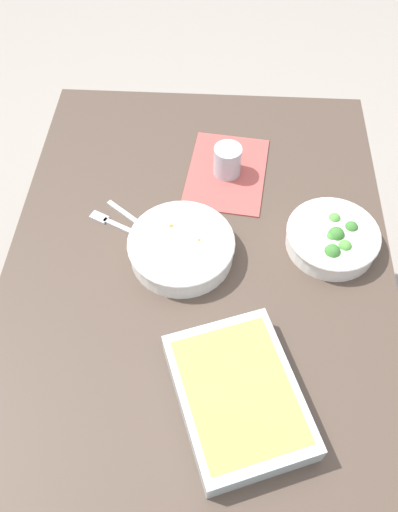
% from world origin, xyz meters
% --- Properties ---
extents(ground_plane, '(6.00, 6.00, 0.00)m').
position_xyz_m(ground_plane, '(0.00, 0.00, 0.00)').
color(ground_plane, '#9E9389').
extents(dining_table, '(1.20, 0.90, 0.74)m').
position_xyz_m(dining_table, '(0.00, 0.00, 0.65)').
color(dining_table, '#4C3D33').
rests_on(dining_table, ground_plane).
extents(placemat, '(0.30, 0.23, 0.00)m').
position_xyz_m(placemat, '(0.27, -0.06, 0.74)').
color(placemat, '#B24C47').
rests_on(placemat, dining_table).
extents(stew_bowl, '(0.25, 0.25, 0.06)m').
position_xyz_m(stew_bowl, '(0.00, 0.04, 0.77)').
color(stew_bowl, white).
rests_on(stew_bowl, dining_table).
extents(broccoli_bowl, '(0.22, 0.22, 0.07)m').
position_xyz_m(broccoli_bowl, '(0.05, -0.31, 0.77)').
color(broccoli_bowl, white).
rests_on(broccoli_bowl, dining_table).
extents(baking_dish, '(0.36, 0.31, 0.06)m').
position_xyz_m(baking_dish, '(-0.34, -0.09, 0.77)').
color(baking_dish, silver).
rests_on(baking_dish, dining_table).
extents(drink_cup, '(0.07, 0.07, 0.08)m').
position_xyz_m(drink_cup, '(0.27, -0.06, 0.78)').
color(drink_cup, '#B2BCC6').
rests_on(drink_cup, dining_table).
extents(spoon_by_stew, '(0.12, 0.15, 0.01)m').
position_xyz_m(spoon_by_stew, '(0.08, 0.15, 0.74)').
color(spoon_by_stew, silver).
rests_on(spoon_by_stew, dining_table).
extents(fork_on_table, '(0.09, 0.17, 0.01)m').
position_xyz_m(fork_on_table, '(0.08, 0.21, 0.74)').
color(fork_on_table, silver).
rests_on(fork_on_table, dining_table).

